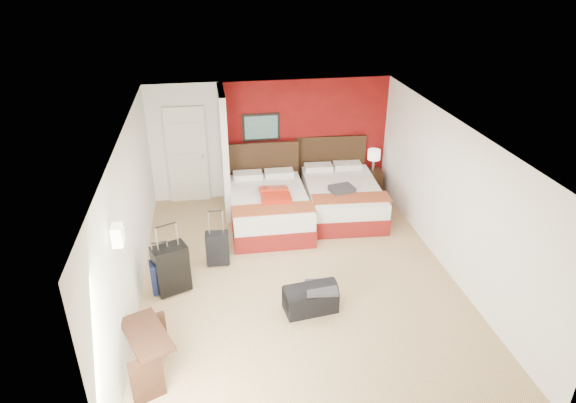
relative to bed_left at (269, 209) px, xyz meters
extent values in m
plane|color=tan|center=(0.23, -1.88, -0.32)|extent=(6.50, 6.50, 0.00)
cube|color=white|center=(0.23, 1.37, 0.93)|extent=(5.00, 0.04, 2.50)
cube|color=white|center=(-2.27, -1.88, 0.93)|extent=(0.04, 6.50, 2.50)
cube|color=black|center=(0.03, 1.31, 1.23)|extent=(0.78, 0.03, 0.58)
cube|color=white|center=(-2.15, -3.38, 1.58)|extent=(0.12, 0.20, 0.24)
cube|color=maroon|center=(0.98, 1.35, 0.93)|extent=(3.50, 0.04, 2.50)
cube|color=silver|center=(-0.77, 0.73, 0.93)|extent=(0.12, 1.20, 2.50)
cube|color=silver|center=(-1.52, 1.32, 0.71)|extent=(0.82, 0.06, 2.05)
cube|color=silver|center=(0.00, 0.00, 0.00)|extent=(1.50, 2.13, 0.63)
cube|color=silver|center=(1.52, 0.22, -0.01)|extent=(1.58, 2.16, 0.62)
cube|color=#B5220F|center=(0.10, -0.10, 0.36)|extent=(0.58, 0.78, 0.10)
cube|color=#38393D|center=(1.42, -0.08, 0.36)|extent=(0.51, 0.44, 0.11)
cube|color=black|center=(2.40, 0.98, -0.04)|extent=(0.41, 0.41, 0.55)
cylinder|color=white|center=(2.40, 0.98, 0.47)|extent=(0.31, 0.31, 0.47)
cube|color=black|center=(-1.77, -1.92, 0.07)|extent=(0.60, 0.50, 0.78)
cube|color=black|center=(-1.04, -1.27, -0.03)|extent=(0.39, 0.26, 0.57)
cube|color=black|center=(-1.90, -1.92, -0.05)|extent=(0.41, 0.29, 0.53)
cube|color=black|center=(0.26, -2.73, -0.12)|extent=(0.81, 0.50, 0.39)
cube|color=#333337|center=(0.41, -2.78, 0.10)|extent=(0.48, 0.42, 0.06)
cube|color=black|center=(-1.96, -3.70, 0.04)|extent=(0.73, 0.96, 0.72)
camera|label=1|loc=(-1.04, -8.55, 4.48)|focal=31.16mm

